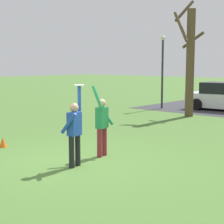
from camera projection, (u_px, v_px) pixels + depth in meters
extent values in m
plane|color=#4C7533|center=(76.00, 162.00, 9.85)|extent=(120.00, 120.00, 0.00)
cylinder|color=black|center=(72.00, 152.00, 9.29)|extent=(0.14, 0.14, 0.82)
cylinder|color=black|center=(78.00, 150.00, 9.51)|extent=(0.14, 0.14, 0.82)
cube|color=#234CB2|center=(74.00, 124.00, 9.31)|extent=(0.28, 0.39, 0.60)
sphere|color=tan|center=(74.00, 108.00, 9.26)|extent=(0.23, 0.23, 0.23)
cylinder|color=#234CB2|center=(69.00, 123.00, 9.11)|extent=(0.49, 0.17, 0.57)
cylinder|color=#234CB2|center=(79.00, 98.00, 9.42)|extent=(0.09, 0.09, 0.66)
cylinder|color=maroon|center=(104.00, 141.00, 10.59)|extent=(0.14, 0.14, 0.82)
cylinder|color=maroon|center=(99.00, 143.00, 10.37)|extent=(0.14, 0.14, 0.82)
cube|color=#238447|center=(102.00, 118.00, 10.39)|extent=(0.28, 0.39, 0.60)
sphere|color=tan|center=(102.00, 103.00, 10.33)|extent=(0.23, 0.23, 0.23)
cylinder|color=#238447|center=(106.00, 115.00, 10.57)|extent=(0.49, 0.17, 0.57)
cylinder|color=#238447|center=(97.00, 97.00, 10.12)|extent=(0.36, 0.14, 0.64)
cylinder|color=white|center=(79.00, 85.00, 9.37)|extent=(0.25, 0.25, 0.02)
cube|color=white|center=(224.00, 101.00, 20.93)|extent=(4.23, 2.11, 0.80)
cube|color=black|center=(222.00, 88.00, 20.92)|extent=(2.22, 1.80, 0.64)
cylinder|color=black|center=(209.00, 102.00, 22.44)|extent=(0.67, 0.27, 0.66)
cylinder|color=black|center=(197.00, 104.00, 20.99)|extent=(0.67, 0.27, 0.66)
cylinder|color=brown|center=(190.00, 63.00, 18.18)|extent=(0.42, 0.42, 5.30)
cylinder|color=brown|center=(193.00, 40.00, 18.49)|extent=(1.12, 0.45, 0.85)
cylinder|color=brown|center=(184.00, 11.00, 18.30)|extent=(0.52, 1.15, 1.12)
cylinder|color=brown|center=(181.00, 27.00, 17.75)|extent=(1.20, 0.75, 1.55)
cylinder|color=#2D2D33|center=(162.00, 75.00, 21.58)|extent=(0.12, 0.12, 4.00)
sphere|color=silver|center=(163.00, 38.00, 21.30)|extent=(0.28, 0.28, 0.28)
cone|color=orange|center=(3.00, 142.00, 11.64)|extent=(0.26, 0.26, 0.32)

